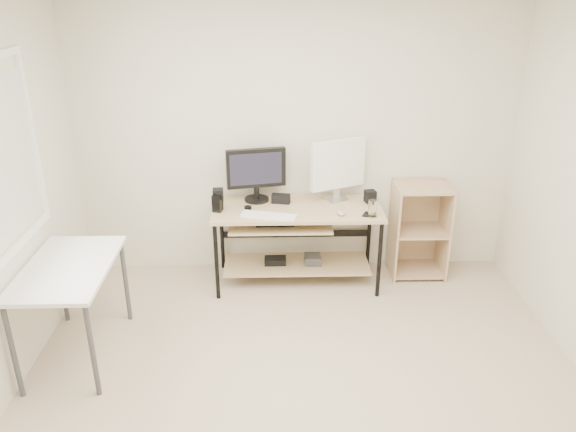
% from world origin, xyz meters
% --- Properties ---
extents(room, '(4.01, 4.01, 2.62)m').
position_xyz_m(room, '(-0.14, 0.04, 1.32)').
color(room, '#B9A78E').
rests_on(room, ground).
extents(desk, '(1.50, 0.65, 0.75)m').
position_xyz_m(desk, '(-0.03, 1.66, 0.54)').
color(desk, tan).
rests_on(desk, ground).
extents(side_table, '(0.60, 1.00, 0.75)m').
position_xyz_m(side_table, '(-1.68, 0.60, 0.67)').
color(side_table, white).
rests_on(side_table, ground).
extents(shelf_unit, '(0.50, 0.40, 0.90)m').
position_xyz_m(shelf_unit, '(1.15, 1.82, 0.45)').
color(shelf_unit, tan).
rests_on(shelf_unit, ground).
extents(black_monitor, '(0.53, 0.22, 0.49)m').
position_xyz_m(black_monitor, '(-0.36, 1.83, 1.03)').
color(black_monitor, black).
rests_on(black_monitor, desk).
extents(white_imac, '(0.50, 0.26, 0.57)m').
position_xyz_m(white_imac, '(0.37, 1.82, 1.08)').
color(white_imac, silver).
rests_on(white_imac, desk).
extents(keyboard, '(0.49, 0.25, 0.02)m').
position_xyz_m(keyboard, '(-0.25, 1.45, 0.76)').
color(keyboard, white).
rests_on(keyboard, desk).
extents(mouse, '(0.09, 0.12, 0.04)m').
position_xyz_m(mouse, '(0.37, 1.48, 0.77)').
color(mouse, '#BABABF').
rests_on(mouse, desk).
extents(center_speaker, '(0.18, 0.10, 0.08)m').
position_xyz_m(center_speaker, '(-0.14, 1.76, 0.79)').
color(center_speaker, black).
rests_on(center_speaker, desk).
extents(speaker_left, '(0.10, 0.10, 0.18)m').
position_xyz_m(speaker_left, '(-0.70, 1.65, 0.85)').
color(speaker_left, black).
rests_on(speaker_left, desk).
extents(speaker_right, '(0.11, 0.11, 0.11)m').
position_xyz_m(speaker_right, '(0.67, 1.76, 0.80)').
color(speaker_right, black).
rests_on(speaker_right, desk).
extents(audio_controller, '(0.09, 0.07, 0.15)m').
position_xyz_m(audio_controller, '(-0.70, 1.57, 0.83)').
color(audio_controller, black).
rests_on(audio_controller, desk).
extents(volume_puck, '(0.08, 0.08, 0.03)m').
position_xyz_m(volume_puck, '(-0.44, 1.62, 0.76)').
color(volume_puck, black).
rests_on(volume_puck, desk).
extents(smartphone, '(0.10, 0.13, 0.01)m').
position_xyz_m(smartphone, '(0.59, 1.47, 0.75)').
color(smartphone, black).
rests_on(smartphone, desk).
extents(coaster, '(0.10, 0.10, 0.01)m').
position_xyz_m(coaster, '(0.63, 1.43, 0.75)').
color(coaster, '#9B7446').
rests_on(coaster, desk).
extents(drinking_glass, '(0.08, 0.08, 0.14)m').
position_xyz_m(drinking_glass, '(0.63, 1.43, 0.83)').
color(drinking_glass, white).
rests_on(drinking_glass, coaster).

